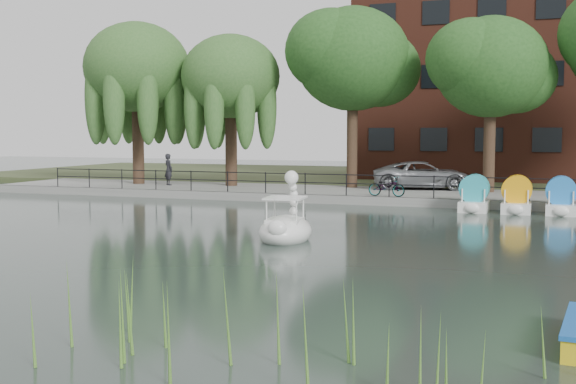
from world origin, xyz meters
The scene contains 15 objects.
ground_plane centered at (0.00, 0.00, 0.00)m, with size 120.00×120.00×0.00m, color #35433D.
promenade centered at (0.00, 16.00, 0.20)m, with size 40.00×6.00×0.40m, color gray.
kerb centered at (0.00, 13.05, 0.20)m, with size 40.00×0.25×0.40m, color gray.
land_strip centered at (0.00, 30.00, 0.18)m, with size 60.00×22.00×0.36m, color #47512D.
railing centered at (0.00, 13.25, 1.15)m, with size 32.00×0.05×1.00m.
apartment_building centered at (7.00, 29.97, 9.36)m, with size 20.00×10.07×18.00m.
willow_left centered at (-13.00, 16.50, 6.87)m, with size 5.88×5.88×9.01m.
willow_mid centered at (-7.50, 17.00, 6.25)m, with size 5.32×5.32×8.15m.
broadleaf_center centered at (-1.00, 18.00, 7.06)m, with size 6.00×6.00×9.25m.
broadleaf_right centered at (6.00, 17.50, 6.39)m, with size 5.40×5.40×8.32m.
minivan centered at (2.73, 18.16, 1.22)m, with size 5.86×2.69×1.63m, color gray.
bicycle centered at (1.86, 13.37, 0.90)m, with size 1.72×0.60×1.00m, color gray.
pedestrian centered at (-10.84, 16.06, 1.39)m, with size 0.71×0.48×1.98m, color black.
swan_boat centered at (1.21, 1.87, 0.46)m, with size 1.85×2.66×2.11m.
reed_bank centered at (2.00, -9.50, 0.60)m, with size 24.00×2.40×1.20m.
Camera 1 is at (8.76, -18.77, 3.34)m, focal length 45.00 mm.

